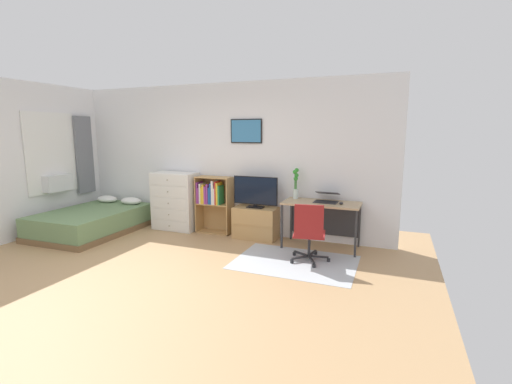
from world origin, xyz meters
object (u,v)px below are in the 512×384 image
Objects in this scene: dresser at (175,201)px; tv_stand at (256,223)px; desk at (322,210)px; office_chair at (309,231)px; laptop at (327,198)px; bamboo_vase at (296,182)px; television at (255,192)px; bookshelf at (212,199)px; bed at (93,221)px; computer_mouse at (341,203)px.

tv_stand is (1.64, 0.02, -0.27)m from dresser.
dresser reaches higher than desk.
dresser is 2.80m from desk.
office_chair is 0.89m from laptop.
laptop reaches higher than desk.
office_chair is at bearing -63.34° from bamboo_vase.
television is at bearing -0.25° from dresser.
office_chair is at bearing -35.32° from television.
laptop is (2.09, -0.05, 0.18)m from bookshelf.
bed is 3.04m from tv_stand.
bed is 2.25m from bookshelf.
television is (1.64, -0.01, 0.27)m from dresser.
bamboo_vase is at bearing 165.23° from computer_mouse.
tv_stand is 1.33m from laptop.
computer_mouse is (2.34, -0.18, 0.13)m from bookshelf.
bamboo_vase is (1.56, 0.03, 0.38)m from bookshelf.
television reaches higher than office_chair.
dresser is 2.75× the size of laptop.
bookshelf is at bearing 146.84° from office_chair.
bed is 5.02× the size of laptop.
office_chair is 2.18× the size of laptop.
bed is at bearing -158.42° from bookshelf.
office_chair is (4.07, -0.06, 0.24)m from bed.
bamboo_vase reaches higher than office_chair.
office_chair is at bearing -94.74° from laptop.
dresser is at bearing 154.03° from office_chair.
television is 1.56× the size of bamboo_vase.
television is 2.01× the size of laptop.
desk is at bearing -0.73° from tv_stand.
bookshelf is 0.87× the size of desk.
bed is 3.09m from television.
computer_mouse is at bearing -25.95° from laptop.
office_chair is at bearing -2.54° from bed.
bed is at bearing -165.72° from television.
bamboo_vase reaches higher than tv_stand.
desk is 1.39× the size of office_chair.
desk is at bearing -170.09° from laptop.
laptop is at bearing 74.60° from office_chair.
dresser is 1.26× the size of office_chair.
computer_mouse is (0.33, 0.70, 0.30)m from office_chair.
office_chair reaches higher than bed.
television is 1.47m from computer_mouse.
tv_stand is at bearing 134.26° from office_chair.
bookshelf reaches higher than laptop.
desk is 0.82m from office_chair.
bamboo_vase is at bearing 2.24° from dresser.
desk reaches higher than tv_stand.
dresser is 3.11m from computer_mouse.
bamboo_vase is (0.68, 0.08, 0.73)m from tv_stand.
bed is at bearing -169.55° from desk.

